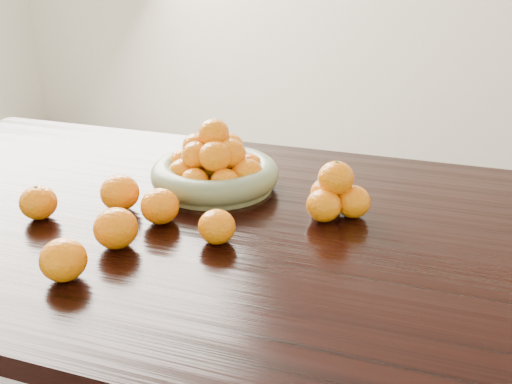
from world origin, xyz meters
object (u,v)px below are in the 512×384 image
(dining_table, at_px, (239,259))
(orange_pyramid, at_px, (335,194))
(fruit_bowl, at_px, (215,168))
(loose_orange_0, at_px, (38,203))

(dining_table, distance_m, orange_pyramid, 0.24)
(fruit_bowl, bearing_deg, loose_orange_0, -136.06)
(dining_table, distance_m, fruit_bowl, 0.24)
(dining_table, xyz_separation_m, orange_pyramid, (0.18, 0.09, 0.14))
(dining_table, bearing_deg, loose_orange_0, -163.54)
(dining_table, height_order, loose_orange_0, loose_orange_0)
(dining_table, height_order, fruit_bowl, fruit_bowl)
(loose_orange_0, bearing_deg, fruit_bowl, 43.94)
(loose_orange_0, bearing_deg, dining_table, 16.46)
(dining_table, relative_size, loose_orange_0, 26.23)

